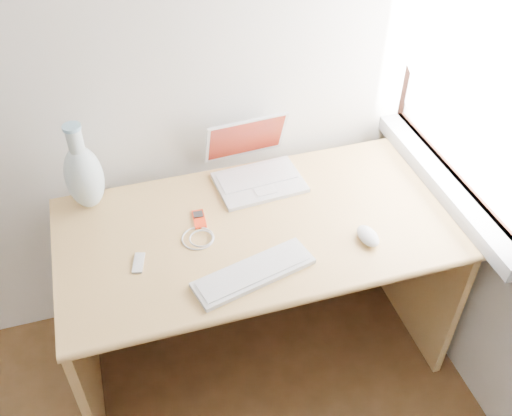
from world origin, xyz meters
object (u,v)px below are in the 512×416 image
object	(u,v)px
desk	(252,250)
laptop	(256,167)
external_keyboard	(254,273)
vase	(84,175)

from	to	relation	value
desk	laptop	size ratio (longest dim) A/B	4.18
desk	external_keyboard	bearing A→B (deg)	-105.25
laptop	vase	distance (m)	0.64
desk	vase	distance (m)	0.70
laptop	vase	bearing A→B (deg)	174.14
external_keyboard	vase	bearing A→B (deg)	119.66
laptop	desk	bearing A→B (deg)	-115.63
desk	external_keyboard	size ratio (longest dim) A/B	3.36
laptop	external_keyboard	xyz separation A→B (m)	(-0.15, -0.49, -0.04)
laptop	vase	size ratio (longest dim) A/B	0.98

